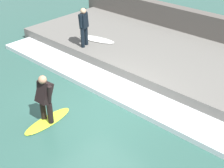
# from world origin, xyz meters

# --- Properties ---
(ground_plane) EXTENTS (28.00, 28.00, 0.00)m
(ground_plane) POSITION_xyz_m (0.00, 0.00, 0.00)
(ground_plane) COLOR #2D564C
(concrete_ledge) EXTENTS (4.40, 12.97, 0.50)m
(concrete_ledge) POSITION_xyz_m (4.02, 0.00, 0.25)
(concrete_ledge) COLOR #66635E
(concrete_ledge) RESTS_ON ground_plane
(back_wall) EXTENTS (0.50, 13.62, 1.47)m
(back_wall) POSITION_xyz_m (6.47, 0.00, 0.73)
(back_wall) COLOR #544F49
(back_wall) RESTS_ON ground_plane
(wave_foam_crest) EXTENTS (1.20, 12.32, 0.17)m
(wave_foam_crest) POSITION_xyz_m (1.22, 0.00, 0.09)
(wave_foam_crest) COLOR silver
(wave_foam_crest) RESTS_ON ground_plane
(surfboard_riding) EXTENTS (1.64, 0.57, 0.06)m
(surfboard_riding) POSITION_xyz_m (-1.34, 0.73, 0.03)
(surfboard_riding) COLOR #BFE02D
(surfboard_riding) RESTS_ON ground_plane
(surfer_riding) EXTENTS (0.47, 0.65, 1.45)m
(surfer_riding) POSITION_xyz_m (-1.34, 0.73, 0.86)
(surfer_riding) COLOR black
(surfer_riding) RESTS_ON surfboard_riding
(surfer_waiting_near) EXTENTS (0.50, 0.35, 1.52)m
(surfer_waiting_near) POSITION_xyz_m (2.33, 3.03, 1.35)
(surfer_waiting_near) COLOR black
(surfer_waiting_near) RESTS_ON concrete_ledge
(surfboard_waiting_near) EXTENTS (0.87, 1.71, 0.06)m
(surfboard_waiting_near) POSITION_xyz_m (3.09, 3.11, 0.53)
(surfboard_waiting_near) COLOR white
(surfboard_waiting_near) RESTS_ON concrete_ledge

